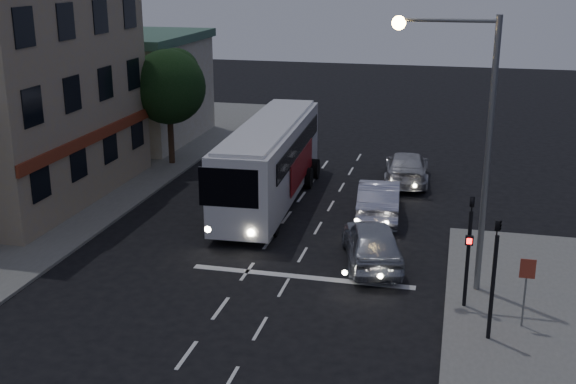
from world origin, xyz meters
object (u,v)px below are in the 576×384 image
(traffic_signal_main, at_px, (469,239))
(regulatory_sign, at_px, (526,282))
(tour_bus, at_px, (270,159))
(traffic_signal_side, at_px, (495,265))
(car_sedan_a, at_px, (379,198))
(street_tree, at_px, (168,83))
(streetlight, at_px, (469,124))
(car_sedan_b, at_px, (407,168))
(car_suv, at_px, (372,242))

(traffic_signal_main, distance_m, regulatory_sign, 2.14)
(tour_bus, distance_m, traffic_signal_side, 14.73)
(car_sedan_a, relative_size, street_tree, 0.81)
(traffic_signal_side, height_order, streetlight, streetlight)
(car_sedan_b, relative_size, street_tree, 0.85)
(traffic_signal_main, relative_size, regulatory_sign, 1.86)
(car_sedan_b, height_order, traffic_signal_side, traffic_signal_side)
(car_sedan_b, bearing_deg, car_suv, 84.21)
(tour_bus, relative_size, traffic_signal_side, 3.00)
(car_sedan_b, xyz_separation_m, street_tree, (-12.84, 0.37, 3.73))
(car_sedan_a, xyz_separation_m, streetlight, (3.46, -6.89, 4.91))
(car_sedan_b, bearing_deg, car_sedan_a, 78.56)
(traffic_signal_main, relative_size, streetlight, 0.46)
(tour_bus, height_order, streetlight, streetlight)
(tour_bus, xyz_separation_m, traffic_signal_main, (8.87, -9.21, 0.39))
(tour_bus, bearing_deg, car_suv, -50.77)
(traffic_signal_main, xyz_separation_m, street_tree, (-15.81, 14.25, 2.08))
(regulatory_sign, relative_size, street_tree, 0.35)
(tour_bus, height_order, car_sedan_b, tour_bus)
(car_sedan_a, xyz_separation_m, traffic_signal_main, (3.72, -8.32, 1.60))
(traffic_signal_main, distance_m, street_tree, 21.38)
(regulatory_sign, bearing_deg, car_suv, 141.36)
(tour_bus, distance_m, traffic_signal_main, 12.79)
(traffic_signal_side, height_order, street_tree, street_tree)
(car_sedan_a, height_order, street_tree, street_tree)
(streetlight, bearing_deg, regulatory_sign, -51.25)
(traffic_signal_side, bearing_deg, car_sedan_b, 103.02)
(car_sedan_a, bearing_deg, tour_bus, -14.58)
(street_tree, bearing_deg, streetlight, -39.51)
(tour_bus, relative_size, car_sedan_a, 2.46)
(car_sedan_b, relative_size, regulatory_sign, 2.40)
(car_suv, relative_size, regulatory_sign, 2.21)
(street_tree, bearing_deg, tour_bus, -35.97)
(car_suv, bearing_deg, tour_bus, -61.83)
(traffic_signal_main, xyz_separation_m, streetlight, (-0.26, 1.42, 3.31))
(tour_bus, xyz_separation_m, traffic_signal_side, (9.57, -11.19, 0.39))
(car_sedan_b, distance_m, street_tree, 13.38)
(tour_bus, xyz_separation_m, car_suv, (5.52, -6.19, -1.20))
(car_suv, height_order, streetlight, streetlight)
(car_sedan_b, height_order, regulatory_sign, regulatory_sign)
(traffic_signal_main, height_order, regulatory_sign, traffic_signal_main)
(car_sedan_a, bearing_deg, streetlight, 111.90)
(regulatory_sign, bearing_deg, streetlight, 128.75)
(streetlight, height_order, street_tree, streetlight)
(car_sedan_b, xyz_separation_m, traffic_signal_main, (2.97, -13.88, 1.65))
(regulatory_sign, bearing_deg, car_sedan_b, 107.40)
(traffic_signal_main, bearing_deg, regulatory_sign, -30.84)
(tour_bus, height_order, car_sedan_a, tour_bus)
(car_suv, distance_m, car_sedan_b, 10.86)
(street_tree, bearing_deg, car_sedan_a, -26.12)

